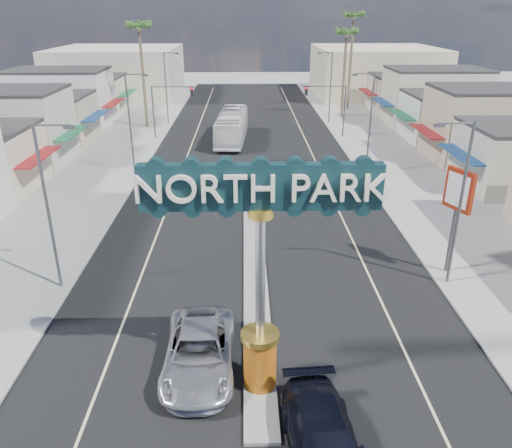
{
  "coord_description": "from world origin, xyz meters",
  "views": [
    {
      "loc": [
        -0.51,
        -13.82,
        14.0
      ],
      "look_at": [
        0.01,
        9.33,
        3.97
      ],
      "focal_mm": 35.0,
      "sensor_mm": 36.0,
      "label": 1
    }
  ],
  "objects_px": {
    "streetlight_l_mid": "(131,120)",
    "streetlight_r_near": "(458,198)",
    "streetlight_l_near": "(50,201)",
    "suv_left": "(199,352)",
    "streetlight_r_far": "(329,84)",
    "bank_pylon_sign": "(458,196)",
    "car_parked_right": "(330,178)",
    "streetlight_l_far": "(167,84)",
    "suv_right": "(324,443)",
    "gateway_sign": "(260,256)",
    "palm_right_far": "(354,21)",
    "palm_right_mid": "(347,36)",
    "city_bus": "(232,126)",
    "traffic_signal_right": "(329,101)",
    "traffic_signal_left": "(169,101)",
    "palm_left_far": "(139,31)",
    "streetlight_r_mid": "(369,119)"
  },
  "relations": [
    {
      "from": "streetlight_l_near",
      "to": "suv_left",
      "type": "relative_size",
      "value": 1.45
    },
    {
      "from": "streetlight_r_near",
      "to": "bank_pylon_sign",
      "type": "height_order",
      "value": "streetlight_r_near"
    },
    {
      "from": "streetlight_l_mid",
      "to": "streetlight_r_near",
      "type": "distance_m",
      "value": 28.9
    },
    {
      "from": "streetlight_l_near",
      "to": "streetlight_l_far",
      "type": "bearing_deg",
      "value": 90.0
    },
    {
      "from": "gateway_sign",
      "to": "streetlight_l_near",
      "type": "relative_size",
      "value": 1.02
    },
    {
      "from": "streetlight_l_mid",
      "to": "suv_right",
      "type": "relative_size",
      "value": 1.56
    },
    {
      "from": "streetlight_l_mid",
      "to": "streetlight_r_far",
      "type": "distance_m",
      "value": 30.32
    },
    {
      "from": "palm_right_mid",
      "to": "palm_right_far",
      "type": "bearing_deg",
      "value": 71.57
    },
    {
      "from": "streetlight_l_far",
      "to": "traffic_signal_left",
      "type": "bearing_deg",
      "value": -81.14
    },
    {
      "from": "bank_pylon_sign",
      "to": "palm_right_far",
      "type": "bearing_deg",
      "value": 62.74
    },
    {
      "from": "traffic_signal_right",
      "to": "streetlight_r_mid",
      "type": "distance_m",
      "value": 14.07
    },
    {
      "from": "traffic_signal_right",
      "to": "suv_right",
      "type": "relative_size",
      "value": 1.04
    },
    {
      "from": "streetlight_r_near",
      "to": "streetlight_r_mid",
      "type": "height_order",
      "value": "same"
    },
    {
      "from": "traffic_signal_right",
      "to": "streetlight_l_near",
      "type": "bearing_deg",
      "value": -119.99
    },
    {
      "from": "palm_left_far",
      "to": "streetlight_l_mid",
      "type": "bearing_deg",
      "value": -82.69
    },
    {
      "from": "car_parked_right",
      "to": "bank_pylon_sign",
      "type": "height_order",
      "value": "bank_pylon_sign"
    },
    {
      "from": "streetlight_l_mid",
      "to": "streetlight_r_mid",
      "type": "bearing_deg",
      "value": 0.0
    },
    {
      "from": "city_bus",
      "to": "streetlight_l_mid",
      "type": "bearing_deg",
      "value": -119.98
    },
    {
      "from": "streetlight_r_far",
      "to": "palm_right_mid",
      "type": "xyz_separation_m",
      "value": [
        2.57,
        4.0,
        5.54
      ]
    },
    {
      "from": "traffic_signal_right",
      "to": "streetlight_l_mid",
      "type": "bearing_deg",
      "value": -144.5
    },
    {
      "from": "streetlight_l_near",
      "to": "palm_left_far",
      "type": "distance_m",
      "value": 40.59
    },
    {
      "from": "streetlight_l_near",
      "to": "streetlight_r_mid",
      "type": "height_order",
      "value": "same"
    },
    {
      "from": "streetlight_l_mid",
      "to": "streetlight_r_near",
      "type": "relative_size",
      "value": 1.0
    },
    {
      "from": "streetlight_l_mid",
      "to": "bank_pylon_sign",
      "type": "distance_m",
      "value": 28.48
    },
    {
      "from": "gateway_sign",
      "to": "streetlight_r_far",
      "type": "distance_m",
      "value": 51.1
    },
    {
      "from": "streetlight_r_near",
      "to": "car_parked_right",
      "type": "height_order",
      "value": "streetlight_r_near"
    },
    {
      "from": "traffic_signal_right",
      "to": "suv_left",
      "type": "xyz_separation_m",
      "value": [
        -11.69,
        -40.85,
        -3.41
      ]
    },
    {
      "from": "traffic_signal_left",
      "to": "streetlight_r_mid",
      "type": "xyz_separation_m",
      "value": [
        19.62,
        -13.99,
        0.79
      ]
    },
    {
      "from": "streetlight_l_mid",
      "to": "suv_right",
      "type": "distance_m",
      "value": 34.27
    },
    {
      "from": "streetlight_r_far",
      "to": "suv_left",
      "type": "bearing_deg",
      "value": -104.83
    },
    {
      "from": "palm_right_mid",
      "to": "car_parked_right",
      "type": "height_order",
      "value": "palm_right_mid"
    },
    {
      "from": "suv_right",
      "to": "streetlight_r_mid",
      "type": "bearing_deg",
      "value": 70.65
    },
    {
      "from": "streetlight_l_far",
      "to": "city_bus",
      "type": "height_order",
      "value": "streetlight_l_far"
    },
    {
      "from": "streetlight_r_far",
      "to": "car_parked_right",
      "type": "xyz_separation_m",
      "value": [
        -3.75,
        -25.52,
        -4.36
      ]
    },
    {
      "from": "streetlight_l_mid",
      "to": "traffic_signal_left",
      "type": "bearing_deg",
      "value": 84.9
    },
    {
      "from": "suv_left",
      "to": "streetlight_l_near",
      "type": "bearing_deg",
      "value": 138.13
    },
    {
      "from": "palm_right_far",
      "to": "city_bus",
      "type": "bearing_deg",
      "value": -131.3
    },
    {
      "from": "bank_pylon_sign",
      "to": "suv_right",
      "type": "bearing_deg",
      "value": -147.62
    },
    {
      "from": "traffic_signal_right",
      "to": "palm_right_far",
      "type": "xyz_separation_m",
      "value": [
        5.82,
        18.01,
        8.11
      ]
    },
    {
      "from": "streetlight_l_near",
      "to": "palm_left_far",
      "type": "height_order",
      "value": "palm_left_far"
    },
    {
      "from": "gateway_sign",
      "to": "bank_pylon_sign",
      "type": "height_order",
      "value": "gateway_sign"
    },
    {
      "from": "streetlight_r_near",
      "to": "streetlight_r_far",
      "type": "height_order",
      "value": "same"
    },
    {
      "from": "traffic_signal_left",
      "to": "suv_right",
      "type": "distance_m",
      "value": 47.12
    },
    {
      "from": "traffic_signal_right",
      "to": "streetlight_r_far",
      "type": "height_order",
      "value": "streetlight_r_far"
    },
    {
      "from": "traffic_signal_right",
      "to": "streetlight_r_far",
      "type": "distance_m",
      "value": 8.14
    },
    {
      "from": "palm_right_far",
      "to": "gateway_sign",
      "type": "bearing_deg",
      "value": -104.03
    },
    {
      "from": "streetlight_r_near",
      "to": "palm_left_far",
      "type": "distance_m",
      "value": 46.8
    },
    {
      "from": "streetlight_r_near",
      "to": "streetlight_l_mid",
      "type": "bearing_deg",
      "value": 136.21
    },
    {
      "from": "palm_right_mid",
      "to": "city_bus",
      "type": "relative_size",
      "value": 0.99
    },
    {
      "from": "streetlight_l_near",
      "to": "streetlight_r_far",
      "type": "height_order",
      "value": "same"
    }
  ]
}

